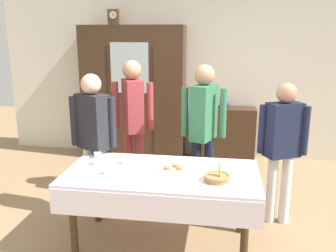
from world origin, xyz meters
name	(u,v)px	position (x,y,z in m)	size (l,w,h in m)	color
ground_plane	(165,232)	(0.00, 0.00, 0.00)	(12.00, 12.00, 0.00)	#997A56
back_wall	(190,76)	(0.00, 2.65, 1.35)	(6.40, 0.10, 2.70)	silver
dining_table	(161,183)	(0.00, -0.23, 0.67)	(1.85, 0.94, 0.77)	#3D2819
wall_cabinet	(134,93)	(-0.90, 2.35, 1.09)	(1.67, 0.46, 2.18)	#3D2819
mantel_clock	(114,17)	(-1.19, 2.35, 2.30)	(0.18, 0.11, 0.24)	brown
bookshelf_low	(223,134)	(0.59, 2.41, 0.44)	(1.01, 0.35, 0.88)	#3D2819
book_stack	(225,105)	(0.59, 2.41, 0.93)	(0.17, 0.21, 0.10)	#664C7A
tea_cup_back_edge	(97,162)	(-0.68, -0.12, 0.80)	(0.13, 0.13, 0.06)	white
tea_cup_far_right	(125,161)	(-0.41, -0.05, 0.79)	(0.13, 0.13, 0.06)	white
tea_cup_near_left	(108,172)	(-0.49, -0.34, 0.79)	(0.13, 0.13, 0.06)	white
tea_cup_mid_left	(98,155)	(-0.74, 0.08, 0.80)	(0.13, 0.13, 0.06)	white
bread_basket	(217,177)	(0.53, -0.35, 0.80)	(0.24, 0.24, 0.16)	#9E7542
pastry_plate	(173,169)	(0.10, -0.14, 0.78)	(0.28, 0.28, 0.05)	white
spoon_far_left	(154,162)	(-0.13, 0.05, 0.77)	(0.12, 0.02, 0.01)	silver
spoon_back_edge	(224,170)	(0.60, -0.07, 0.77)	(0.12, 0.02, 0.01)	silver
person_behind_table_right	(283,141)	(1.20, 0.41, 0.95)	(0.52, 0.34, 1.57)	silver
person_near_right_end	(94,132)	(-0.84, 0.27, 1.00)	(0.52, 0.35, 1.64)	silver
person_behind_table_left	(133,115)	(-0.54, 0.88, 1.07)	(0.52, 0.41, 1.74)	#933338
person_by_cabinet	(203,122)	(0.34, 0.68, 1.05)	(0.52, 0.41, 1.72)	#191E38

